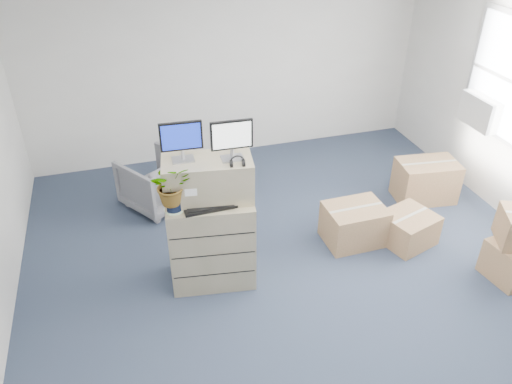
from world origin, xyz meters
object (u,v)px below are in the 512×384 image
filing_cabinet_lower (212,241)px  water_bottle (212,189)px  office_chair (156,179)px  monitor_right (232,138)px  potted_plant (172,189)px  monitor_left (181,139)px  keyboard (210,206)px

filing_cabinet_lower → water_bottle: bearing=45.9°
filing_cabinet_lower → office_chair: size_ratio=1.31×
monitor_right → office_chair: (-0.66, 1.65, -1.30)m
monitor_right → water_bottle: monitor_right is taller
potted_plant → water_bottle: bearing=13.8°
filing_cabinet_lower → monitor_left: (-0.21, 0.11, 1.18)m
water_bottle → filing_cabinet_lower: bearing=-142.4°
monitor_right → keyboard: size_ratio=0.78×
water_bottle → office_chair: water_bottle is taller
filing_cabinet_lower → monitor_left: size_ratio=2.53×
filing_cabinet_lower → potted_plant: potted_plant is taller
filing_cabinet_lower → office_chair: 1.70m
monitor_left → water_bottle: size_ratio=1.79×
filing_cabinet_lower → keyboard: 0.54m
monitor_right → potted_plant: monitor_right is taller
monitor_left → keyboard: size_ratio=0.78×
keyboard → potted_plant: size_ratio=1.20×
potted_plant → office_chair: potted_plant is taller
filing_cabinet_lower → monitor_left: bearing=161.9°
monitor_left → keyboard: (0.19, -0.22, -0.65)m
filing_cabinet_lower → monitor_right: bearing=7.0°
potted_plant → monitor_left: bearing=49.0°
filing_cabinet_lower → keyboard: bearing=-92.8°
monitor_right → potted_plant: 0.75m
water_bottle → monitor_left: bearing=163.5°
filing_cabinet_lower → office_chair: bearing=112.2°
office_chair → monitor_right: bearing=77.9°
monitor_right → potted_plant: size_ratio=0.94×
keyboard → monitor_left: bearing=128.1°
water_bottle → office_chair: 1.83m
keyboard → water_bottle: (0.06, 0.15, 0.10)m
monitor_left → office_chair: bearing=100.4°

